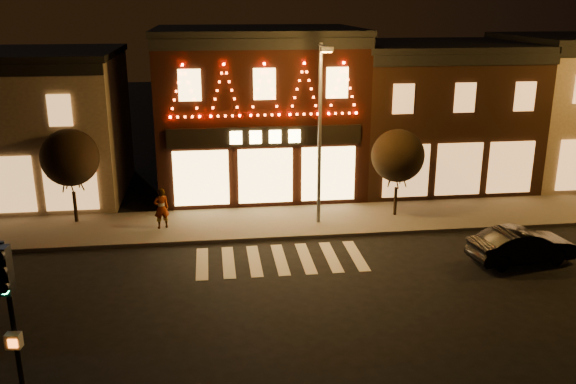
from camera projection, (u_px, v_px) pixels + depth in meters
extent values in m
plane|color=black|center=(294.00, 308.00, 20.09)|extent=(120.00, 120.00, 0.00)
cube|color=#47423D|center=(314.00, 221.00, 27.88)|extent=(44.00, 4.00, 0.15)
cube|color=black|center=(258.00, 112.00, 32.15)|extent=(10.00, 8.00, 8.00)
cube|color=black|center=(257.00, 30.00, 30.92)|extent=(10.20, 8.20, 0.30)
cube|color=black|center=(264.00, 44.00, 27.20)|extent=(10.00, 0.25, 0.50)
cube|color=black|center=(265.00, 136.00, 28.39)|extent=(9.00, 0.15, 0.90)
cube|color=#FFD87F|center=(265.00, 137.00, 28.30)|extent=(3.40, 0.08, 0.60)
cube|color=#361E12|center=(433.00, 116.00, 33.43)|extent=(9.00, 8.00, 7.20)
cube|color=black|center=(438.00, 45.00, 32.31)|extent=(9.20, 8.20, 0.30)
cube|color=black|center=(468.00, 60.00, 28.60)|extent=(9.00, 0.25, 0.50)
cylinder|color=black|center=(16.00, 340.00, 13.53)|extent=(0.12, 0.12, 4.65)
cube|color=black|center=(3.00, 270.00, 12.80)|extent=(0.36, 0.34, 1.06)
cylinder|color=#19FF72|center=(4.00, 289.00, 12.76)|extent=(0.23, 0.09, 0.22)
cube|color=beige|center=(14.00, 341.00, 13.32)|extent=(0.35, 0.26, 0.34)
cylinder|color=#59595E|center=(320.00, 136.00, 26.35)|extent=(0.16, 0.16, 7.80)
cylinder|color=#59595E|center=(324.00, 46.00, 24.47)|extent=(0.16, 1.56, 0.10)
cube|color=#59595E|center=(327.00, 49.00, 23.75)|extent=(0.50, 0.29, 0.18)
cube|color=orange|center=(327.00, 52.00, 23.78)|extent=(0.38, 0.21, 0.05)
cylinder|color=black|center=(75.00, 207.00, 27.38)|extent=(0.16, 0.16, 1.37)
sphere|color=black|center=(70.00, 158.00, 26.71)|extent=(2.51, 2.51, 2.51)
cylinder|color=black|center=(395.00, 201.00, 28.26)|extent=(0.14, 0.14, 1.30)
sphere|color=black|center=(398.00, 156.00, 27.62)|extent=(2.38, 2.38, 2.38)
imported|color=black|center=(522.00, 246.00, 23.49)|extent=(4.19, 1.93, 1.33)
imported|color=gray|center=(161.00, 208.00, 26.53)|extent=(0.75, 0.61, 1.79)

